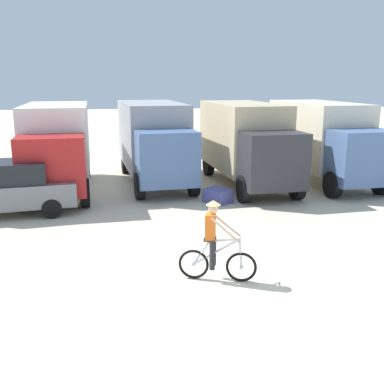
{
  "coord_description": "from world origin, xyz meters",
  "views": [
    {
      "loc": [
        -1.7,
        -9.57,
        4.33
      ],
      "look_at": [
        0.01,
        3.39,
        1.1
      ],
      "focal_mm": 42.99,
      "sensor_mm": 36.0,
      "label": 1
    }
  ],
  "objects_px": {
    "box_truck_white_box": "(57,144)",
    "box_truck_cream_rv": "(324,138)",
    "cyclist_orange_shirt": "(215,244)",
    "sedan_parked": "(10,188)",
    "supply_crate": "(218,196)",
    "box_truck_tan_camper": "(247,140)",
    "box_truck_grey_hauler": "(154,139)"
  },
  "relations": [
    {
      "from": "box_truck_white_box",
      "to": "box_truck_cream_rv",
      "type": "bearing_deg",
      "value": 1.42
    },
    {
      "from": "box_truck_cream_rv",
      "to": "cyclist_orange_shirt",
      "type": "bearing_deg",
      "value": -124.31
    },
    {
      "from": "sedan_parked",
      "to": "cyclist_orange_shirt",
      "type": "height_order",
      "value": "cyclist_orange_shirt"
    },
    {
      "from": "cyclist_orange_shirt",
      "to": "supply_crate",
      "type": "distance_m",
      "value": 6.61
    },
    {
      "from": "box_truck_tan_camper",
      "to": "box_truck_cream_rv",
      "type": "bearing_deg",
      "value": 4.1
    },
    {
      "from": "box_truck_white_box",
      "to": "box_truck_tan_camper",
      "type": "distance_m",
      "value": 7.59
    },
    {
      "from": "box_truck_grey_hauler",
      "to": "cyclist_orange_shirt",
      "type": "distance_m",
      "value": 10.18
    },
    {
      "from": "box_truck_grey_hauler",
      "to": "supply_crate",
      "type": "relative_size",
      "value": 7.63
    },
    {
      "from": "box_truck_white_box",
      "to": "box_truck_grey_hauler",
      "type": "distance_m",
      "value": 3.97
    },
    {
      "from": "box_truck_grey_hauler",
      "to": "box_truck_cream_rv",
      "type": "height_order",
      "value": "same"
    },
    {
      "from": "box_truck_cream_rv",
      "to": "sedan_parked",
      "type": "distance_m",
      "value": 12.62
    },
    {
      "from": "box_truck_white_box",
      "to": "box_truck_cream_rv",
      "type": "relative_size",
      "value": 1.0
    },
    {
      "from": "box_truck_cream_rv",
      "to": "box_truck_tan_camper",
      "type": "bearing_deg",
      "value": -175.9
    },
    {
      "from": "sedan_parked",
      "to": "box_truck_white_box",
      "type": "bearing_deg",
      "value": 71.92
    },
    {
      "from": "box_truck_white_box",
      "to": "box_truck_tan_camper",
      "type": "xyz_separation_m",
      "value": [
        7.59,
        0.03,
        0.0
      ]
    },
    {
      "from": "box_truck_cream_rv",
      "to": "cyclist_orange_shirt",
      "type": "xyz_separation_m",
      "value": [
        -6.4,
        -9.37,
        -1.03
      ]
    },
    {
      "from": "box_truck_cream_rv",
      "to": "supply_crate",
      "type": "xyz_separation_m",
      "value": [
        -5.11,
        -2.91,
        -1.63
      ]
    },
    {
      "from": "cyclist_orange_shirt",
      "to": "sedan_parked",
      "type": "bearing_deg",
      "value": 134.23
    },
    {
      "from": "box_truck_grey_hauler",
      "to": "sedan_parked",
      "type": "distance_m",
      "value": 6.57
    },
    {
      "from": "sedan_parked",
      "to": "supply_crate",
      "type": "relative_size",
      "value": 4.84
    },
    {
      "from": "box_truck_white_box",
      "to": "cyclist_orange_shirt",
      "type": "bearing_deg",
      "value": -63.11
    },
    {
      "from": "box_truck_white_box",
      "to": "sedan_parked",
      "type": "xyz_separation_m",
      "value": [
        -1.07,
        -3.26,
        -0.99
      ]
    },
    {
      "from": "box_truck_grey_hauler",
      "to": "sedan_parked",
      "type": "relative_size",
      "value": 1.57
    },
    {
      "from": "box_truck_cream_rv",
      "to": "supply_crate",
      "type": "relative_size",
      "value": 7.61
    },
    {
      "from": "supply_crate",
      "to": "box_truck_tan_camper",
      "type": "bearing_deg",
      "value": 57.67
    },
    {
      "from": "box_truck_white_box",
      "to": "box_truck_tan_camper",
      "type": "relative_size",
      "value": 1.0
    },
    {
      "from": "supply_crate",
      "to": "cyclist_orange_shirt",
      "type": "bearing_deg",
      "value": -101.28
    },
    {
      "from": "box_truck_tan_camper",
      "to": "sedan_parked",
      "type": "bearing_deg",
      "value": -159.18
    },
    {
      "from": "box_truck_grey_hauler",
      "to": "cyclist_orange_shirt",
      "type": "bearing_deg",
      "value": -85.6
    },
    {
      "from": "box_truck_cream_rv",
      "to": "sedan_parked",
      "type": "xyz_separation_m",
      "value": [
        -12.08,
        -3.54,
        -0.99
      ]
    },
    {
      "from": "box_truck_grey_hauler",
      "to": "box_truck_cream_rv",
      "type": "distance_m",
      "value": 7.21
    },
    {
      "from": "box_truck_cream_rv",
      "to": "cyclist_orange_shirt",
      "type": "height_order",
      "value": "box_truck_cream_rv"
    }
  ]
}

